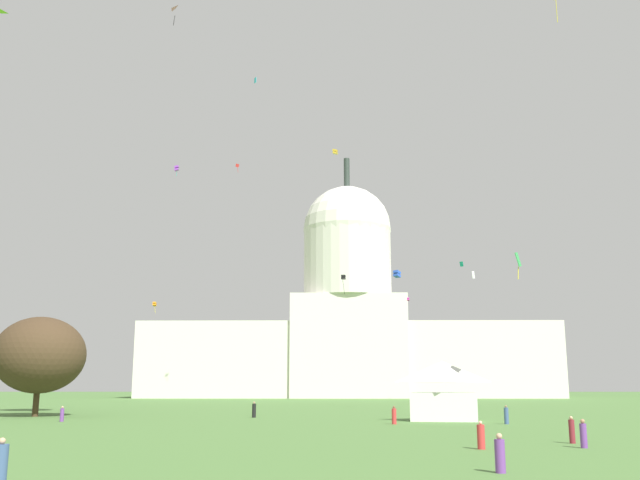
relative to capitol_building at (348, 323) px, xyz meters
name	(u,v)px	position (x,y,z in m)	size (l,w,h in m)	color
capitol_building	(348,323)	(0.00, 0.00, 0.00)	(120.36, 26.53, 72.44)	silver
event_tent	(443,391)	(6.02, -137.17, -18.81)	(7.44, 5.44, 5.91)	white
tree_west_near	(40,355)	(-39.13, -127.58, -14.80)	(13.79, 13.46, 11.39)	#42301E
tree_west_far	(39,352)	(-46.02, -110.97, -13.64)	(7.73, 7.27, 12.12)	#42301E
person_purple_mid_center	(500,455)	(1.51, -180.53, -21.06)	(0.50, 0.50, 1.57)	#703D93
person_denim_back_left	(0,468)	(-16.38, -186.19, -20.97)	(0.64, 0.64, 1.77)	#3D5684
person_maroon_front_left	(572,431)	(9.47, -165.35, -21.02)	(0.46, 0.46, 1.63)	maroon
person_denim_front_right	(506,416)	(10.88, -142.98, -21.00)	(0.57, 0.57, 1.69)	#3D5684
person_purple_lawn_far_left	(62,415)	(-31.83, -138.98, -21.09)	(0.39, 0.39, 1.50)	#703D93
person_black_near_tree_west	(254,410)	(-13.85, -129.60, -20.98)	(0.61, 0.61, 1.74)	black
person_red_back_center	(481,436)	(3.03, -169.51, -21.08)	(0.50, 0.50, 1.54)	red
person_purple_aisle_center	(583,435)	(9.02, -168.66, -21.03)	(0.44, 0.44, 1.61)	#703D93
person_red_edge_east	(394,416)	(0.50, -143.36, -21.03)	(0.56, 0.56, 1.64)	red
kite_orange_mid	(155,304)	(-42.79, -59.87, -1.24)	(0.75, 0.81, 2.44)	orange
kite_turquoise_mid	(462,264)	(26.97, -38.54, 10.91)	(0.99, 0.90, 1.19)	teal
kite_green_low	(518,260)	(12.09, -145.56, -6.92)	(0.83, 0.94, 2.61)	green
kite_white_mid	(473,275)	(21.84, -77.21, 2.28)	(0.72, 0.79, 1.50)	white
kite_black_mid	(343,277)	(-2.22, -48.77, 6.12)	(1.11, 1.13, 4.40)	black
kite_cyan_high	(255,80)	(-17.89, -98.50, 32.38)	(0.42, 0.60, 0.93)	#33BCDB
kite_magenta_mid	(408,299)	(13.29, -42.01, 1.88)	(0.68, 0.72, 0.75)	#D1339E
kite_red_high	(237,166)	(-27.13, -50.01, 32.58)	(0.89, 0.61, 2.07)	red
kite_blue_mid	(397,274)	(5.50, -96.86, -0.59)	(1.35, 1.36, 1.17)	blue
kite_violet_high	(177,168)	(-42.45, -45.89, 33.38)	(1.06, 0.97, 2.67)	purple
kite_gold_high	(335,152)	(-4.16, -69.04, 29.58)	(1.18, 1.13, 1.11)	gold
kite_pink_high	(171,11)	(-24.72, -131.25, 26.78)	(1.27, 1.46, 2.13)	pink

